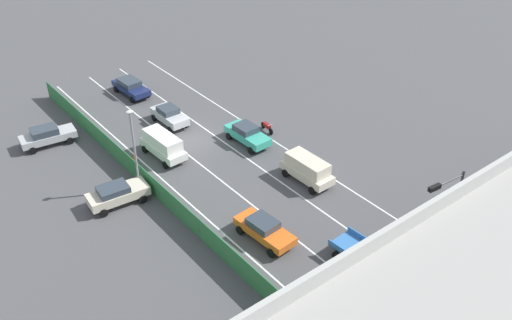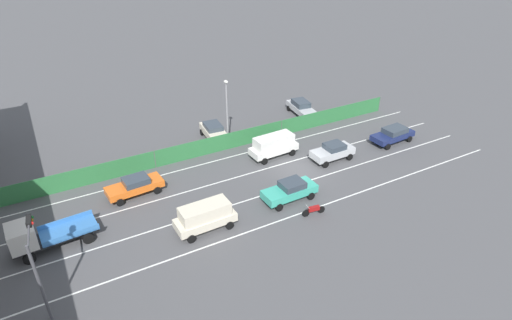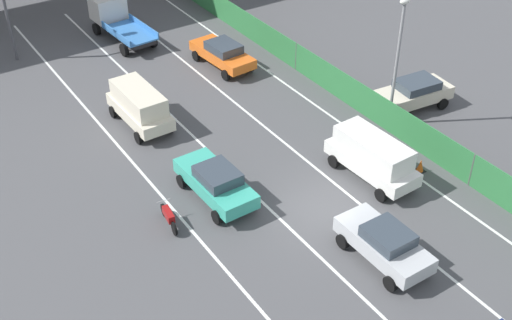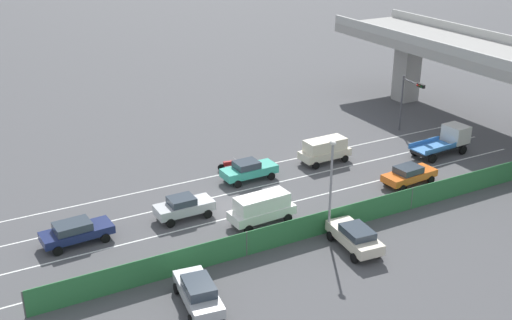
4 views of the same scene
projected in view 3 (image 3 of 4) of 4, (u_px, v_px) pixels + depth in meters
ground_plane at (320, 211)px, 29.61m from camera, size 300.00×300.00×0.00m
lane_line_left_edge at (164, 199)px, 30.30m from camera, size 0.14×45.10×0.01m
lane_line_mid_left at (232, 173)px, 31.90m from camera, size 0.14×45.10×0.01m
lane_line_mid_right at (293, 149)px, 33.51m from camera, size 0.14×45.10×0.01m
lane_line_right_edge at (348, 128)px, 35.11m from camera, size 0.14×45.10×0.01m
green_fence at (372, 106)px, 35.31m from camera, size 0.10×41.20×1.73m
car_taxi_orange at (223, 53)px, 40.32m from camera, size 2.27×4.75×1.57m
car_taxi_teal at (216, 182)px, 29.85m from camera, size 2.09×4.61×1.66m
car_van_white at (372, 155)px, 30.98m from camera, size 2.17×4.81×2.14m
car_van_cream at (139, 105)px, 34.73m from camera, size 2.10×4.53×2.11m
car_sedan_silver at (384, 243)px, 26.58m from camera, size 2.00×4.22×1.65m
flatbed_truck_blue at (115, 18)px, 43.68m from camera, size 2.62×5.78×2.40m
motorcycle at (169, 217)px, 28.59m from camera, size 0.60×1.95×0.93m
parked_sedan_cream at (412, 93)px, 36.28m from camera, size 4.66×2.37×1.64m
street_lamp at (398, 51)px, 33.00m from camera, size 0.60×0.36×6.98m
traffic_cone at (420, 166)px, 31.85m from camera, size 0.47×0.47×0.66m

